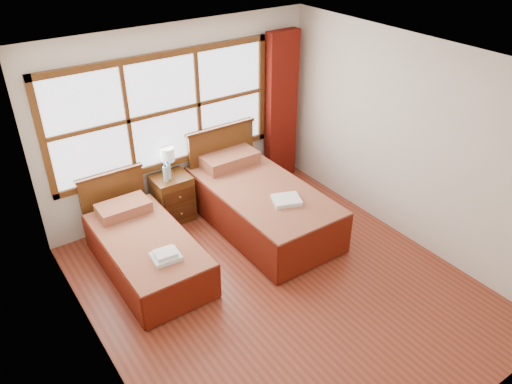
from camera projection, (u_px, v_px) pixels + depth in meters
floor at (279, 287)px, 5.82m from camera, size 4.50×4.50×0.00m
ceiling at (286, 67)px, 4.48m from camera, size 4.50×4.50×0.00m
wall_back at (181, 121)px, 6.74m from camera, size 4.00×0.00×4.00m
wall_left at (92, 261)px, 4.17m from camera, size 0.00×4.50×4.50m
wall_right at (411, 144)px, 6.13m from camera, size 0.00×4.50×4.50m
window at (164, 112)px, 6.48m from camera, size 3.16×0.06×1.56m
curtain at (281, 108)px, 7.49m from camera, size 0.50×0.16×2.30m
bed_left at (145, 249)px, 5.98m from camera, size 0.94×1.96×0.91m
bed_right at (259, 203)px, 6.75m from camera, size 1.16×2.25×1.13m
nightstand at (173, 198)px, 6.89m from camera, size 0.50×0.49×0.66m
towels_left at (166, 255)px, 5.48m from camera, size 0.33×0.29×0.09m
towels_right at (287, 200)px, 6.27m from camera, size 0.42×0.40×0.05m
lamp at (168, 155)px, 6.70m from camera, size 0.19×0.19×0.37m
bottle_near at (166, 174)px, 6.55m from camera, size 0.07×0.07×0.25m
bottle_far at (168, 171)px, 6.62m from camera, size 0.07×0.07×0.25m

